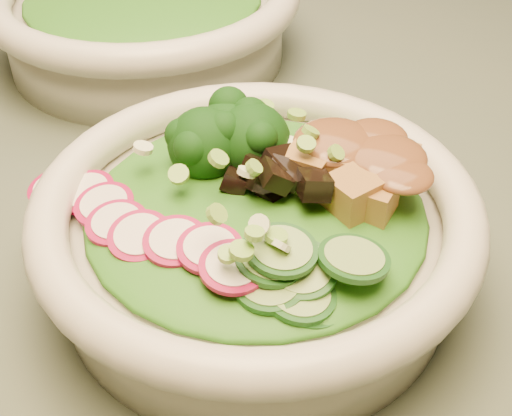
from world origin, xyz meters
The scene contains 10 objects.
salad_bowl centered at (-0.16, -0.11, 0.79)m, with size 0.26×0.26×0.07m.
side_bowl centered at (-0.41, 0.06, 0.79)m, with size 0.28×0.28×0.08m.
lettuce_bed centered at (-0.16, -0.11, 0.81)m, with size 0.20×0.20×0.02m, color #246515.
broccoli_florets centered at (-0.21, -0.08, 0.82)m, with size 0.08×0.07×0.04m, color black, non-canonical shape.
radish_slices centered at (-0.19, -0.16, 0.81)m, with size 0.11×0.04×0.02m, color #9A0B3E, non-canonical shape.
cucumber_slices centered at (-0.10, -0.14, 0.82)m, with size 0.07×0.07×0.03m, color #9CC36C, non-canonical shape.
mushroom_heap centered at (-0.15, -0.10, 0.82)m, with size 0.07×0.07×0.04m, color black, non-canonical shape.
tofu_cubes centered at (-0.13, -0.05, 0.82)m, with size 0.09×0.06×0.03m, color olive, non-canonical shape.
peanut_sauce centered at (-0.13, -0.05, 0.83)m, with size 0.07×0.05×0.02m, color brown.
scallion_garnish centered at (-0.16, -0.11, 0.83)m, with size 0.18×0.18×0.02m, color #7DB740, non-canonical shape.
Camera 1 is at (0.04, -0.35, 1.06)m, focal length 50.00 mm.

